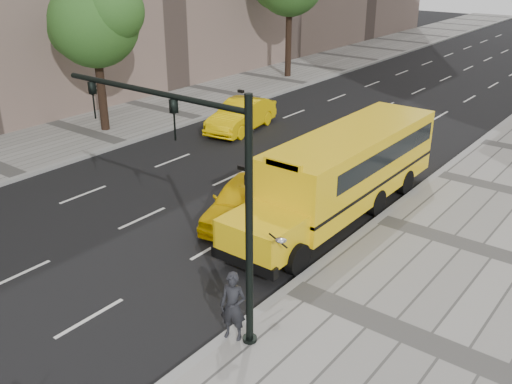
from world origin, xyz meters
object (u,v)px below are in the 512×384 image
Objects in this scene: taxi_near at (243,200)px; traffic_signal at (202,181)px; pedestrian at (233,306)px; tree_b at (95,22)px; school_bus at (348,166)px; taxi_far at (241,115)px.

traffic_signal reaches higher than taxi_near.
taxi_near is at bearing 109.02° from pedestrian.
traffic_signal is at bearing -30.47° from tree_b.
tree_b is 19.60m from pedestrian.
taxi_near is (-2.50, -3.02, -0.98)m from school_bus.
pedestrian is 3.19m from traffic_signal.
taxi_near is 6.97m from pedestrian.
pedestrian reaches higher than taxi_near.
taxi_far reaches higher than taxi_near.
tree_b is 4.29× the size of pedestrian.
school_bus is 4.04m from taxi_near.
tree_b is at bearing -148.87° from taxi_far.
tree_b reaches higher than traffic_signal.
school_bus is at bearing -2.86° from tree_b.
taxi_near is at bearing 120.48° from traffic_signal.
taxi_near is at bearing -129.65° from school_bus.
taxi_near is 0.92× the size of taxi_far.
taxi_far is (5.47, 4.68, -4.88)m from tree_b.
school_bus is 8.78m from traffic_signal.
tree_b is 1.72× the size of taxi_near.
tree_b is 18.18m from traffic_signal.
tree_b is 1.58× the size of taxi_far.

